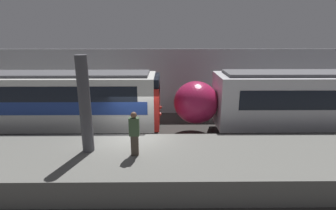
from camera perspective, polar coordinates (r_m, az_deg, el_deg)
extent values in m
plane|color=#33302D|center=(12.70, -7.38, -10.40)|extent=(120.00, 120.00, 0.00)
cube|color=slate|center=(10.71, -8.72, -12.77)|extent=(40.00, 4.02, 0.98)
cube|color=#939399|center=(18.13, -5.31, 5.04)|extent=(50.00, 0.15, 4.45)
cylinder|color=#47474C|center=(10.44, -17.65, 0.00)|extent=(0.45, 0.45, 3.77)
ellipsoid|color=#B21E4C|center=(14.42, 6.09, 0.58)|extent=(2.42, 2.62, 2.32)
sphere|color=#F2EFCC|center=(14.46, 2.30, -1.01)|extent=(0.20, 0.20, 0.20)
cube|color=black|center=(17.10, -30.72, -4.55)|extent=(14.71, 2.34, 0.58)
cube|color=silver|center=(16.66, -31.51, 0.86)|extent=(15.99, 2.85, 2.76)
cube|color=red|center=(14.35, -2.34, 0.24)|extent=(0.25, 2.79, 2.21)
cube|color=black|center=(14.10, -2.39, 4.57)|extent=(0.25, 2.51, 0.88)
sphere|color=#EA4C42|center=(13.85, -1.76, -2.00)|extent=(0.18, 0.18, 0.18)
sphere|color=#EA4C42|center=(15.07, -1.67, -0.52)|extent=(0.18, 0.18, 0.18)
cube|color=#4C4C51|center=(16.41, -32.23, 5.75)|extent=(15.35, 2.05, 0.14)
cube|color=#473D33|center=(10.18, -7.24, -8.67)|extent=(0.28, 0.20, 0.80)
cube|color=#3D5638|center=(9.89, -7.39, -4.70)|extent=(0.38, 0.24, 0.70)
sphere|color=brown|center=(9.74, -7.48, -2.15)|extent=(0.23, 0.23, 0.23)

